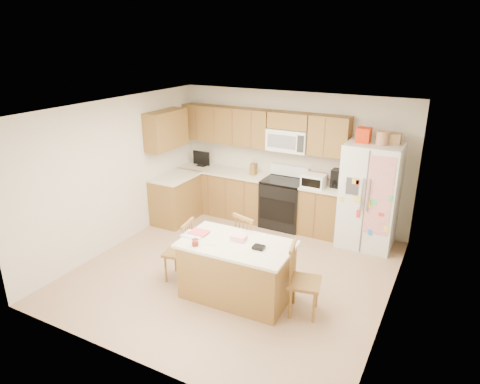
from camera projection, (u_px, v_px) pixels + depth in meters
The scene contains 9 objects.
ground at pixel (235, 271), 6.64m from camera, with size 4.50×4.50×0.00m, color #9B785B.
room_shell at pixel (234, 183), 6.15m from camera, with size 4.60×4.60×2.52m.
cabinetry at pixel (234, 175), 8.25m from camera, with size 3.36×1.56×2.15m.
stove at pixel (284, 202), 8.09m from camera, with size 0.76×0.65×1.13m.
refrigerator at pixel (370, 195), 7.19m from camera, with size 0.90×0.79×2.04m.
island at pixel (237, 270), 5.86m from camera, with size 1.57×0.93×0.92m.
windsor_chair_left at pixel (180, 252), 6.29m from camera, with size 0.45×0.47×0.94m.
windsor_chair_back at pixel (250, 246), 6.43m from camera, with size 0.52×0.51×0.99m.
windsor_chair_right at pixel (303, 282), 5.49m from camera, with size 0.48×0.50×0.98m.
Camera 1 is at (2.80, -5.10, 3.44)m, focal length 32.00 mm.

